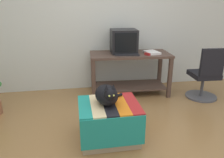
# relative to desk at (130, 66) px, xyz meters

# --- Properties ---
(ground_plane) EXTENTS (14.00, 14.00, 0.00)m
(ground_plane) POSITION_rel_desk_xyz_m (-0.52, -1.60, -0.50)
(ground_plane) COLOR olive
(back_wall) EXTENTS (8.00, 0.10, 2.60)m
(back_wall) POSITION_rel_desk_xyz_m (-0.52, 0.45, 0.80)
(back_wall) COLOR silver
(back_wall) RESTS_ON ground_plane
(desk) EXTENTS (1.40, 0.69, 0.73)m
(desk) POSITION_rel_desk_xyz_m (0.00, 0.00, 0.00)
(desk) COLOR #4C382D
(desk) RESTS_ON ground_plane
(tv_monitor) EXTENTS (0.46, 0.45, 0.40)m
(tv_monitor) POSITION_rel_desk_xyz_m (-0.10, 0.08, 0.43)
(tv_monitor) COLOR black
(tv_monitor) RESTS_ON desk
(keyboard) EXTENTS (0.42, 0.20, 0.02)m
(keyboard) POSITION_rel_desk_xyz_m (-0.09, -0.13, 0.25)
(keyboard) COLOR black
(keyboard) RESTS_ON desk
(book) EXTENTS (0.25, 0.32, 0.03)m
(book) POSITION_rel_desk_xyz_m (0.37, -0.07, 0.25)
(book) COLOR white
(book) RESTS_ON desk
(ottoman_with_blanket) EXTENTS (0.69, 0.61, 0.46)m
(ottoman_with_blanket) POSITION_rel_desk_xyz_m (-0.58, -1.34, -0.27)
(ottoman_with_blanket) COLOR tan
(ottoman_with_blanket) RESTS_ON ground_plane
(cat) EXTENTS (0.37, 0.41, 0.28)m
(cat) POSITION_rel_desk_xyz_m (-0.60, -1.34, 0.07)
(cat) COLOR black
(cat) RESTS_ON ottoman_with_blanket
(office_chair) EXTENTS (0.52, 0.52, 0.89)m
(office_chair) POSITION_rel_desk_xyz_m (1.19, -0.45, -0.11)
(office_chair) COLOR #4C4C51
(office_chair) RESTS_ON ground_plane
(stapler) EXTENTS (0.08, 0.11, 0.04)m
(stapler) POSITION_rel_desk_xyz_m (0.25, -0.19, 0.25)
(stapler) COLOR #A31E1E
(stapler) RESTS_ON desk
(pen) EXTENTS (0.03, 0.14, 0.01)m
(pen) POSITION_rel_desk_xyz_m (0.44, 0.03, 0.24)
(pen) COLOR black
(pen) RESTS_ON desk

